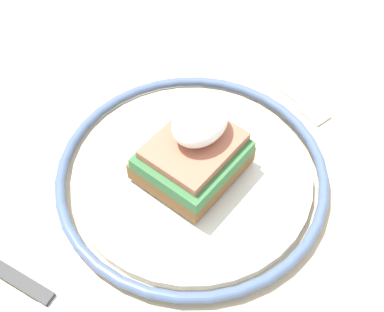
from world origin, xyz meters
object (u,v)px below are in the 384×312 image
sandwich (193,151)px  fork (286,90)px  plate (192,173)px  knife (49,299)px

sandwich → fork: bearing=177.6°
plate → fork: bearing=177.1°
plate → fork: plate is taller
fork → knife: (0.33, -0.02, 0.00)m
plate → knife: 0.17m
plate → sandwich: 0.04m
plate → knife: size_ratio=1.44×
plate → sandwich: size_ratio=2.82×
fork → knife: knife is taller
knife → fork: bearing=176.2°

